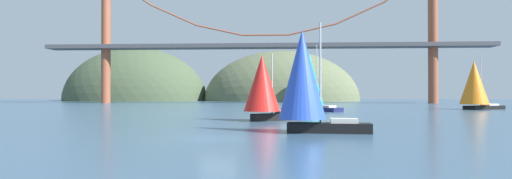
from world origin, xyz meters
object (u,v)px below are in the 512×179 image
Objects in this scene: sailboat_orange_sail at (475,84)px; sailboat_blue_spinnaker at (304,78)px; sailboat_red_spinnaker at (263,85)px; sailboat_teal_sail at (310,80)px.

sailboat_blue_spinnaker is at bearing -127.15° from sailboat_orange_sail.
sailboat_red_spinnaker is at bearing 106.15° from sailboat_blue_spinnaker.
sailboat_teal_sail reaches higher than sailboat_blue_spinnaker.
sailboat_orange_sail is 0.91× the size of sailboat_teal_sail.
sailboat_red_spinnaker is 50.35m from sailboat_orange_sail.
sailboat_red_spinnaker is at bearing -105.33° from sailboat_teal_sail.
sailboat_red_spinnaker is at bearing -139.47° from sailboat_orange_sail.
sailboat_blue_spinnaker is 1.13× the size of sailboat_red_spinnaker.
sailboat_teal_sail reaches higher than sailboat_orange_sail.
sailboat_teal_sail is at bearing 74.67° from sailboat_red_spinnaker.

